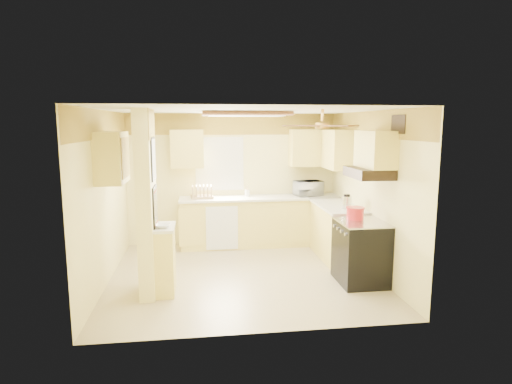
{
  "coord_description": "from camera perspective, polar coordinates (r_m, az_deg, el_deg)",
  "views": [
    {
      "loc": [
        -0.65,
        -6.3,
        2.3
      ],
      "look_at": [
        0.25,
        0.35,
        1.23
      ],
      "focal_mm": 30.0,
      "sensor_mm": 36.0,
      "label": 1
    }
  ],
  "objects": [
    {
      "name": "wall_back",
      "position": [
        8.29,
        -3.14,
        1.75
      ],
      "size": [
        4.0,
        0.0,
        4.0
      ],
      "primitive_type": "plane",
      "rotation": [
        1.57,
        0.0,
        0.0
      ],
      "color": "#FAEC98",
      "rests_on": "floor"
    },
    {
      "name": "upper_cab_left_wall",
      "position": [
        6.18,
        -18.69,
        4.37
      ],
      "size": [
        0.35,
        0.75,
        0.7
      ],
      "primitive_type": "cube",
      "color": "#D9C867",
      "rests_on": "wall_left"
    },
    {
      "name": "ceiling_light_panel",
      "position": [
        6.84,
        -1.43,
        10.33
      ],
      "size": [
        1.35,
        0.95,
        0.06
      ],
      "color": "brown",
      "rests_on": "ceiling"
    },
    {
      "name": "wall_front",
      "position": [
        4.57,
        0.69,
        -4.27
      ],
      "size": [
        4.0,
        0.0,
        4.0
      ],
      "primitive_type": "plane",
      "rotation": [
        -1.57,
        0.0,
        0.0
      ],
      "color": "#FAEC98",
      "rests_on": "floor"
    },
    {
      "name": "vent_grate",
      "position": [
        6.01,
        18.48,
        8.56
      ],
      "size": [
        0.02,
        0.4,
        0.25
      ],
      "primitive_type": "cube",
      "color": "black",
      "rests_on": "wall_right"
    },
    {
      "name": "dishwasher_panel",
      "position": [
        7.83,
        -4.56,
        -4.82
      ],
      "size": [
        0.58,
        0.02,
        0.8
      ],
      "primitive_type": "cube",
      "color": "white",
      "rests_on": "lower_cabinets_back"
    },
    {
      "name": "dutch_oven",
      "position": [
        6.47,
        13.08,
        -2.74
      ],
      "size": [
        0.27,
        0.27,
        0.18
      ],
      "color": "red",
      "rests_on": "stove"
    },
    {
      "name": "ceiling",
      "position": [
        6.34,
        -1.84,
        10.83
      ],
      "size": [
        4.0,
        4.0,
        0.0
      ],
      "primitive_type": "plane",
      "rotation": [
        3.14,
        0.0,
        0.0
      ],
      "color": "white",
      "rests_on": "wall_back"
    },
    {
      "name": "ledge_top",
      "position": [
        5.94,
        -12.16,
        -4.63
      ],
      "size": [
        0.28,
        0.58,
        0.04
      ],
      "primitive_type": "cube",
      "color": "white",
      "rests_on": "partition_ledge"
    },
    {
      "name": "poster_menu",
      "position": [
        5.8,
        -13.53,
        4.32
      ],
      "size": [
        0.02,
        0.42,
        0.57
      ],
      "color": "black",
      "rests_on": "partition_column"
    },
    {
      "name": "wall_right",
      "position": [
        6.92,
        14.93,
        -0.01
      ],
      "size": [
        0.0,
        3.8,
        3.8
      ],
      "primitive_type": "plane",
      "rotation": [
        1.57,
        0.0,
        -1.57
      ],
      "color": "#FAEC98",
      "rests_on": "floor"
    },
    {
      "name": "wallpaper_border",
      "position": [
        8.21,
        -3.2,
        9.02
      ],
      "size": [
        4.0,
        0.02,
        0.4
      ],
      "primitive_type": "cube",
      "color": "yellow",
      "rests_on": "wall_back"
    },
    {
      "name": "upper_cab_back_right",
      "position": [
        8.34,
        7.66,
        5.86
      ],
      "size": [
        0.9,
        0.35,
        0.7
      ],
      "primitive_type": "cube",
      "color": "#D9C867",
      "rests_on": "wall_back"
    },
    {
      "name": "poster_nashville",
      "position": [
        5.89,
        -13.3,
        -2.0
      ],
      "size": [
        0.02,
        0.42,
        0.57
      ],
      "color": "black",
      "rests_on": "partition_column"
    },
    {
      "name": "lower_cabinets_right",
      "position": [
        7.52,
        10.81,
        -5.37
      ],
      "size": [
        0.6,
        1.4,
        0.9
      ],
      "primitive_type": "cube",
      "color": "#D9C867",
      "rests_on": "floor"
    },
    {
      "name": "partition_column",
      "position": [
        5.89,
        -14.4,
        -1.54
      ],
      "size": [
        0.2,
        0.7,
        2.5
      ],
      "primitive_type": "cube",
      "color": "#FAEC98",
      "rests_on": "floor"
    },
    {
      "name": "bowl",
      "position": [
        5.82,
        -12.32,
        -4.44
      ],
      "size": [
        0.23,
        0.23,
        0.05
      ],
      "primitive_type": "imported",
      "rotation": [
        0.0,
        0.0,
        -0.16
      ],
      "color": "white",
      "rests_on": "ledge_top"
    },
    {
      "name": "utensil_crock",
      "position": [
        8.17,
        -1.18,
        -0.11
      ],
      "size": [
        0.09,
        0.09,
        0.19
      ],
      "color": "white",
      "rests_on": "countertop_back"
    },
    {
      "name": "floor",
      "position": [
        6.74,
        -1.73,
        -10.93
      ],
      "size": [
        4.0,
        4.0,
        0.0
      ],
      "primitive_type": "plane",
      "color": "tan",
      "rests_on": "ground"
    },
    {
      "name": "upper_cab_over_stove",
      "position": [
        6.27,
        15.64,
        5.49
      ],
      "size": [
        0.35,
        0.76,
        0.52
      ],
      "primitive_type": "cube",
      "color": "#D9C867",
      "rests_on": "wall_right"
    },
    {
      "name": "microwave",
      "position": [
        8.28,
        6.97,
        0.51
      ],
      "size": [
        0.56,
        0.43,
        0.28
      ],
      "primitive_type": "imported",
      "rotation": [
        0.0,
        0.0,
        3.31
      ],
      "color": "white",
      "rests_on": "countertop_back"
    },
    {
      "name": "countertop_back",
      "position": [
        8.09,
        0.58,
        -0.78
      ],
      "size": [
        3.04,
        0.64,
        0.04
      ],
      "primitive_type": "cube",
      "color": "white",
      "rests_on": "lower_cabinets_back"
    },
    {
      "name": "countertop_right",
      "position": [
        7.42,
        10.84,
        -1.85
      ],
      "size": [
        0.64,
        1.44,
        0.04
      ],
      "primitive_type": "cube",
      "color": "white",
      "rests_on": "lower_cabinets_right"
    },
    {
      "name": "wall_left",
      "position": [
        6.53,
        -19.52,
        -0.75
      ],
      "size": [
        0.0,
        3.8,
        3.8
      ],
      "primitive_type": "plane",
      "rotation": [
        1.57,
        0.0,
        1.57
      ],
      "color": "#FAEC98",
      "rests_on": "floor"
    },
    {
      "name": "lower_cabinets_back",
      "position": [
        8.2,
        0.57,
        -4.01
      ],
      "size": [
        3.0,
        0.6,
        0.9
      ],
      "primitive_type": "cube",
      "color": "#D9C867",
      "rests_on": "floor"
    },
    {
      "name": "ceiling_fan",
      "position": [
        5.84,
        8.82,
        8.78
      ],
      "size": [
        1.15,
        1.15,
        0.26
      ],
      "color": "gold",
      "rests_on": "ceiling"
    },
    {
      "name": "range_hood",
      "position": [
        6.27,
        14.79,
        2.49
      ],
      "size": [
        0.5,
        0.76,
        0.14
      ],
      "primitive_type": "cube",
      "color": "black",
      "rests_on": "upper_cab_over_stove"
    },
    {
      "name": "upper_cab_back_left",
      "position": [
        8.04,
        -9.16,
        5.71
      ],
      "size": [
        0.6,
        0.35,
        0.7
      ],
      "primitive_type": "cube",
      "color": "#D9C867",
      "rests_on": "wall_back"
    },
    {
      "name": "kettle",
      "position": [
        7.1,
        12.0,
        -1.31
      ],
      "size": [
        0.15,
        0.15,
        0.24
      ],
      "color": "silver",
      "rests_on": "countertop_right"
    },
    {
      "name": "dish_rack",
      "position": [
        8.01,
        -7.24,
        -0.2
      ],
      "size": [
        0.43,
        0.33,
        0.23
      ],
      "color": "tan",
      "rests_on": "countertop_back"
    },
    {
      "name": "upper_cab_right",
      "position": [
        7.96,
        10.48,
        5.64
      ],
      "size": [
        0.35,
        1.0,
        0.7
      ],
      "primitive_type": "cube",
      "color": "#D9C867",
      "rests_on": "wall_right"
    },
    {
      "name": "window",
      "position": [
        8.23,
        -4.89,
        3.78
      ],
      "size": [
        0.92,
        0.02,
        1.02
      ],
      "color": "white",
      "rests_on": "wall_back"
    },
    {
      "name": "partition_ledge",
      "position": [
        6.06,
        -12.01,
        -8.95
      ],
      "size": [
        0.25,
        0.55,
        0.9
      ],
      "primitive_type": "cube",
      "color": "#D9C867",
      "rests_on": "floor"
    },
    {
      "name": "stove",
      "position": [
        6.47,
        13.8,
        -7.76
      ],
      "size": [
        0.68,
        0.77,
        0.92
      ],
      "color": "black",
      "rests_on": "floor"
    }
  ]
}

